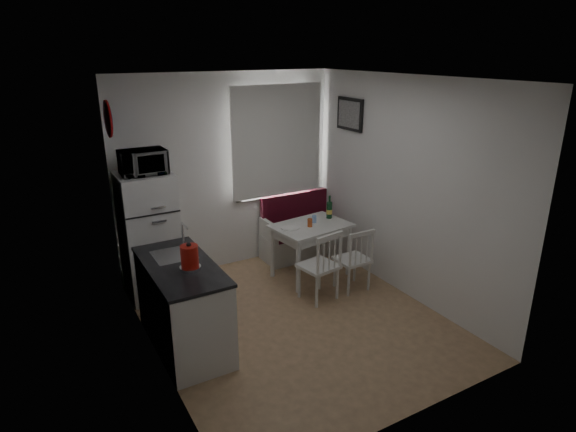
{
  "coord_description": "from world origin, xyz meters",
  "views": [
    {
      "loc": [
        -2.39,
        -4.02,
        2.87
      ],
      "look_at": [
        0.2,
        0.5,
        1.04
      ],
      "focal_mm": 30.0,
      "sensor_mm": 36.0,
      "label": 1
    }
  ],
  "objects_px": {
    "chair_left": "(323,260)",
    "fridge": "(149,236)",
    "microwave": "(143,162)",
    "kitchen_counter": "(183,305)",
    "bench": "(304,235)",
    "chair_right": "(357,254)",
    "wine_bottle": "(329,207)",
    "dining_table": "(311,231)",
    "kettle": "(190,257)"
  },
  "relations": [
    {
      "from": "kitchen_counter",
      "to": "chair_right",
      "type": "height_order",
      "value": "kitchen_counter"
    },
    {
      "from": "chair_left",
      "to": "fridge",
      "type": "xyz_separation_m",
      "value": [
        -1.68,
        1.2,
        0.22
      ]
    },
    {
      "from": "bench",
      "to": "chair_left",
      "type": "relative_size",
      "value": 2.68
    },
    {
      "from": "wine_bottle",
      "to": "dining_table",
      "type": "bearing_deg",
      "value": -164.05
    },
    {
      "from": "microwave",
      "to": "fridge",
      "type": "bearing_deg",
      "value": 90.0
    },
    {
      "from": "bench",
      "to": "fridge",
      "type": "relative_size",
      "value": 0.83
    },
    {
      "from": "dining_table",
      "to": "chair_left",
      "type": "xyz_separation_m",
      "value": [
        -0.25,
        -0.66,
        -0.09
      ]
    },
    {
      "from": "dining_table",
      "to": "fridge",
      "type": "relative_size",
      "value": 0.68
    },
    {
      "from": "microwave",
      "to": "wine_bottle",
      "type": "bearing_deg",
      "value": -9.57
    },
    {
      "from": "chair_right",
      "to": "microwave",
      "type": "relative_size",
      "value": 0.88
    },
    {
      "from": "dining_table",
      "to": "kettle",
      "type": "bearing_deg",
      "value": -162.05
    },
    {
      "from": "dining_table",
      "to": "chair_left",
      "type": "distance_m",
      "value": 0.71
    },
    {
      "from": "kitchen_counter",
      "to": "fridge",
      "type": "xyz_separation_m",
      "value": [
        0.02,
        1.24,
        0.31
      ]
    },
    {
      "from": "chair_left",
      "to": "fridge",
      "type": "height_order",
      "value": "fridge"
    },
    {
      "from": "chair_right",
      "to": "wine_bottle",
      "type": "height_order",
      "value": "wine_bottle"
    },
    {
      "from": "microwave",
      "to": "kettle",
      "type": "bearing_deg",
      "value": -88.74
    },
    {
      "from": "kitchen_counter",
      "to": "bench",
      "type": "distance_m",
      "value": 2.63
    },
    {
      "from": "kitchen_counter",
      "to": "fridge",
      "type": "bearing_deg",
      "value": 89.1
    },
    {
      "from": "kitchen_counter",
      "to": "fridge",
      "type": "height_order",
      "value": "fridge"
    },
    {
      "from": "bench",
      "to": "chair_right",
      "type": "xyz_separation_m",
      "value": [
        -0.04,
        -1.3,
        0.21
      ]
    },
    {
      "from": "bench",
      "to": "chair_left",
      "type": "bearing_deg",
      "value": -112.57
    },
    {
      "from": "dining_table",
      "to": "kitchen_counter",
      "type": "bearing_deg",
      "value": -166.93
    },
    {
      "from": "kitchen_counter",
      "to": "kettle",
      "type": "relative_size",
      "value": 4.97
    },
    {
      "from": "fridge",
      "to": "wine_bottle",
      "type": "xyz_separation_m",
      "value": [
        2.28,
        -0.43,
        0.11
      ]
    },
    {
      "from": "kitchen_counter",
      "to": "chair_left",
      "type": "xyz_separation_m",
      "value": [
        1.7,
        0.05,
        0.09
      ]
    },
    {
      "from": "dining_table",
      "to": "wine_bottle",
      "type": "bearing_deg",
      "value": 9.05
    },
    {
      "from": "fridge",
      "to": "kettle",
      "type": "height_order",
      "value": "fridge"
    },
    {
      "from": "chair_left",
      "to": "wine_bottle",
      "type": "relative_size",
      "value": 1.51
    },
    {
      "from": "chair_right",
      "to": "kettle",
      "type": "relative_size",
      "value": 1.65
    },
    {
      "from": "dining_table",
      "to": "chair_right",
      "type": "relative_size",
      "value": 2.35
    },
    {
      "from": "kettle",
      "to": "wine_bottle",
      "type": "distance_m",
      "value": 2.46
    },
    {
      "from": "chair_right",
      "to": "microwave",
      "type": "bearing_deg",
      "value": 152.54
    },
    {
      "from": "dining_table",
      "to": "microwave",
      "type": "distance_m",
      "value": 2.24
    },
    {
      "from": "chair_left",
      "to": "microwave",
      "type": "relative_size",
      "value": 0.94
    },
    {
      "from": "chair_left",
      "to": "chair_right",
      "type": "bearing_deg",
      "value": -8.64
    },
    {
      "from": "chair_left",
      "to": "chair_right",
      "type": "relative_size",
      "value": 1.07
    },
    {
      "from": "chair_left",
      "to": "kettle",
      "type": "height_order",
      "value": "kettle"
    },
    {
      "from": "kitchen_counter",
      "to": "bench",
      "type": "relative_size",
      "value": 1.04
    },
    {
      "from": "chair_left",
      "to": "chair_right",
      "type": "distance_m",
      "value": 0.5
    },
    {
      "from": "dining_table",
      "to": "microwave",
      "type": "relative_size",
      "value": 2.05
    },
    {
      "from": "dining_table",
      "to": "fridge",
      "type": "distance_m",
      "value": 2.01
    },
    {
      "from": "dining_table",
      "to": "chair_left",
      "type": "relative_size",
      "value": 2.18
    },
    {
      "from": "bench",
      "to": "fridge",
      "type": "height_order",
      "value": "fridge"
    },
    {
      "from": "bench",
      "to": "chair_left",
      "type": "distance_m",
      "value": 1.43
    },
    {
      "from": "microwave",
      "to": "wine_bottle",
      "type": "xyz_separation_m",
      "value": [
        2.28,
        -0.38,
        -0.79
      ]
    },
    {
      "from": "microwave",
      "to": "kettle",
      "type": "height_order",
      "value": "microwave"
    },
    {
      "from": "dining_table",
      "to": "wine_bottle",
      "type": "xyz_separation_m",
      "value": [
        0.35,
        0.1,
        0.24
      ]
    },
    {
      "from": "bench",
      "to": "chair_right",
      "type": "distance_m",
      "value": 1.32
    },
    {
      "from": "kitchen_counter",
      "to": "dining_table",
      "type": "bearing_deg",
      "value": 19.97
    },
    {
      "from": "fridge",
      "to": "kettle",
      "type": "xyz_separation_m",
      "value": [
        0.03,
        -1.42,
        0.27
      ]
    }
  ]
}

